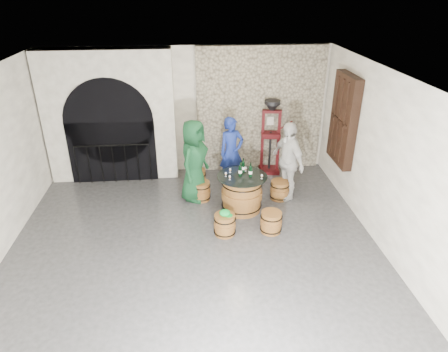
{
  "coord_description": "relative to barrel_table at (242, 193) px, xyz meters",
  "views": [
    {
      "loc": [
        -0.02,
        -5.74,
        4.59
      ],
      "look_at": [
        0.64,
        1.38,
        1.05
      ],
      "focal_mm": 32.0,
      "sensor_mm": 36.0,
      "label": 1
    }
  ],
  "objects": [
    {
      "name": "ground",
      "position": [
        -1.07,
        -1.8,
        -0.41
      ],
      "size": [
        8.0,
        8.0,
        0.0
      ],
      "primitive_type": "plane",
      "color": "#313134",
      "rests_on": "ground"
    },
    {
      "name": "wall_back",
      "position": [
        -1.07,
        2.2,
        1.19
      ],
      "size": [
        8.0,
        0.0,
        8.0
      ],
      "primitive_type": "plane",
      "rotation": [
        1.57,
        0.0,
        0.0
      ],
      "color": "white",
      "rests_on": "ground"
    },
    {
      "name": "wall_right",
      "position": [
        2.43,
        -1.8,
        1.19
      ],
      "size": [
        0.0,
        8.0,
        8.0
      ],
      "primitive_type": "plane",
      "rotation": [
        1.57,
        0.0,
        -1.57
      ],
      "color": "white",
      "rests_on": "ground"
    },
    {
      "name": "ceiling",
      "position": [
        -1.07,
        -1.8,
        2.79
      ],
      "size": [
        8.0,
        8.0,
        0.0
      ],
      "primitive_type": "plane",
      "rotation": [
        3.14,
        0.0,
        0.0
      ],
      "color": "beige",
      "rests_on": "wall_back"
    },
    {
      "name": "stone_facing_panel",
      "position": [
        0.73,
        2.14,
        1.19
      ],
      "size": [
        3.2,
        0.12,
        3.18
      ],
      "primitive_type": "cube",
      "color": "#ACA389",
      "rests_on": "ground"
    },
    {
      "name": "arched_opening",
      "position": [
        -2.97,
        1.94,
        1.17
      ],
      "size": [
        3.1,
        0.6,
        3.19
      ],
      "color": "white",
      "rests_on": "ground"
    },
    {
      "name": "shuttered_window",
      "position": [
        2.31,
        0.6,
        1.39
      ],
      "size": [
        0.23,
        1.1,
        2.0
      ],
      "color": "black",
      "rests_on": "wall_right"
    },
    {
      "name": "barrel_table",
      "position": [
        0.0,
        0.0,
        0.0
      ],
      "size": [
        1.08,
        1.08,
        0.83
      ],
      "color": "brown",
      "rests_on": "ground"
    },
    {
      "name": "barrel_stool_left",
      "position": [
        -0.87,
        0.53,
        -0.19
      ],
      "size": [
        0.44,
        0.44,
        0.44
      ],
      "color": "brown",
      "rests_on": "ground"
    },
    {
      "name": "barrel_stool_far",
      "position": [
        -0.08,
        1.02,
        -0.19
      ],
      "size": [
        0.44,
        0.44,
        0.44
      ],
      "color": "brown",
      "rests_on": "ground"
    },
    {
      "name": "barrel_stool_right",
      "position": [
        0.94,
        0.41,
        -0.19
      ],
      "size": [
        0.44,
        0.44,
        0.44
      ],
      "color": "brown",
      "rests_on": "ground"
    },
    {
      "name": "barrel_stool_near_right",
      "position": [
        0.47,
        -0.91,
        -0.19
      ],
      "size": [
        0.44,
        0.44,
        0.44
      ],
      "color": "brown",
      "rests_on": "ground"
    },
    {
      "name": "barrel_stool_near_left",
      "position": [
        -0.46,
        -0.91,
        -0.19
      ],
      "size": [
        0.44,
        0.44,
        0.44
      ],
      "color": "brown",
      "rests_on": "ground"
    },
    {
      "name": "green_cap",
      "position": [
        -0.46,
        -0.92,
        0.08
      ],
      "size": [
        0.26,
        0.21,
        0.12
      ],
      "color": "#0E9B33",
      "rests_on": "barrel_stool_near_left"
    },
    {
      "name": "person_green",
      "position": [
        -1.0,
        0.62,
        0.54
      ],
      "size": [
        0.97,
        1.1,
        1.89
      ],
      "primitive_type": "imported",
      "rotation": [
        0.0,
        0.0,
        1.08
      ],
      "color": "#113F21",
      "rests_on": "ground"
    },
    {
      "name": "person_blue",
      "position": [
        -0.09,
        1.24,
        0.45
      ],
      "size": [
        0.73,
        0.61,
        1.72
      ],
      "primitive_type": "imported",
      "rotation": [
        0.0,
        0.0,
        0.37
      ],
      "color": "navy",
      "rests_on": "ground"
    },
    {
      "name": "person_white",
      "position": [
        1.09,
        0.48,
        0.5
      ],
      "size": [
        0.81,
        1.16,
        1.83
      ],
      "primitive_type": "imported",
      "rotation": [
        0.0,
        0.0,
        -1.19
      ],
      "color": "silver",
      "rests_on": "ground"
    },
    {
      "name": "wine_bottle_left",
      "position": [
        -0.04,
        0.0,
        0.55
      ],
      "size": [
        0.08,
        0.08,
        0.32
      ],
      "color": "black",
      "rests_on": "barrel_table"
    },
    {
      "name": "wine_bottle_center",
      "position": [
        0.17,
        -0.05,
        0.55
      ],
      "size": [
        0.08,
        0.08,
        0.32
      ],
      "color": "black",
      "rests_on": "barrel_table"
    },
    {
      "name": "wine_bottle_right",
      "position": [
        0.04,
        0.18,
        0.55
      ],
      "size": [
        0.08,
        0.08,
        0.32
      ],
      "color": "black",
      "rests_on": "barrel_table"
    },
    {
      "name": "tasting_glass_a",
      "position": [
        -0.28,
        -0.16,
        0.47
      ],
      "size": [
        0.05,
        0.05,
        0.1
      ],
      "primitive_type": null,
      "color": "#BE7225",
      "rests_on": "barrel_table"
    },
    {
      "name": "tasting_glass_b",
      "position": [
        0.21,
        0.12,
        0.47
      ],
      "size": [
        0.05,
        0.05,
        0.1
      ],
      "primitive_type": null,
      "color": "#BE7225",
      "rests_on": "barrel_table"
    },
    {
      "name": "tasting_glass_c",
      "position": [
        -0.24,
        0.18,
        0.47
      ],
      "size": [
        0.05,
        0.05,
        0.1
      ],
      "primitive_type": null,
      "color": "#BE7225",
      "rests_on": "barrel_table"
    },
    {
      "name": "tasting_glass_d",
      "position": [
        0.1,
        0.22,
        0.47
      ],
      "size": [
        0.05,
        0.05,
        0.1
      ],
      "primitive_type": null,
      "color": "#BE7225",
      "rests_on": "barrel_table"
    },
    {
      "name": "tasting_glass_e",
      "position": [
        0.39,
        -0.17,
        0.47
      ],
      "size": [
        0.05,
        0.05,
        0.1
      ],
      "primitive_type": null,
      "color": "#BE7225",
      "rests_on": "barrel_table"
    },
    {
      "name": "tasting_glass_f",
      "position": [
        -0.35,
        -0.0,
        0.47
      ],
      "size": [
        0.05,
        0.05,
        0.1
      ],
      "primitive_type": null,
      "color": "#BE7225",
      "rests_on": "barrel_table"
    },
    {
      "name": "side_barrel",
      "position": [
        -0.95,
        0.9,
        -0.12
      ],
      "size": [
        0.44,
        0.44,
        0.58
      ],
      "rotation": [
        0.0,
        0.0,
        -0.12
      ],
      "color": "brown",
      "rests_on": "ground"
    },
    {
      "name": "corking_press",
      "position": [
        0.97,
        1.84,
        0.71
      ],
      "size": [
        0.81,
        0.49,
        1.93
      ],
      "rotation": [
        0.0,
        0.0,
        -0.12
      ],
      "color": "#430B0E",
      "rests_on": "ground"
    },
    {
      "name": "control_box",
      "position": [
        0.98,
        2.06,
        0.94
      ],
      "size": [
        0.18,
        0.1,
        0.22
      ],
      "primitive_type": "cube",
      "color": "silver",
      "rests_on": "wall_back"
    }
  ]
}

